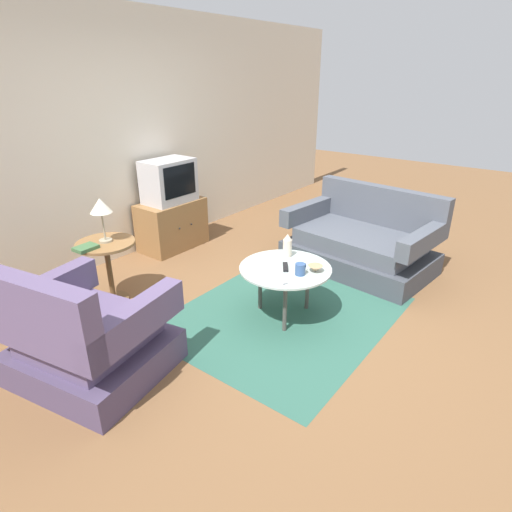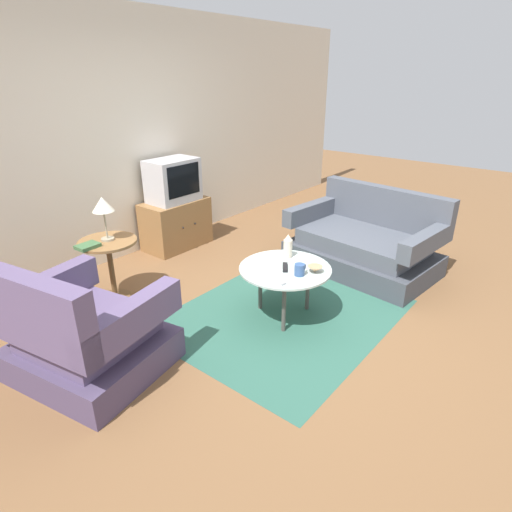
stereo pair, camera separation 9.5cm
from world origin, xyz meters
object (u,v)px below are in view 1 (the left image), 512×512
(vase, at_px, (287,246))
(tv_remote_silver, at_px, (279,280))
(table_lamp, at_px, (101,208))
(mug, at_px, (300,269))
(tv_remote_dark, at_px, (285,267))
(book, at_px, (86,248))
(television, at_px, (169,181))
(side_table, at_px, (108,259))
(coffee_table, at_px, (285,272))
(bowl, at_px, (315,268))
(couch, at_px, (362,243))
(tv_stand, at_px, (172,225))
(armchair, at_px, (85,339))

(vase, xyz_separation_m, tv_remote_silver, (-0.46, -0.23, -0.09))
(table_lamp, height_order, mug, table_lamp)
(tv_remote_dark, relative_size, book, 0.83)
(television, relative_size, vase, 2.73)
(tv_remote_dark, bearing_deg, tv_remote_silver, -13.70)
(side_table, xyz_separation_m, vase, (0.98, -1.34, 0.14))
(coffee_table, relative_size, tv_remote_silver, 4.61)
(bowl, xyz_separation_m, tv_remote_dark, (-0.10, 0.24, -0.02))
(couch, xyz_separation_m, tv_stand, (-0.90, 2.11, 0.02))
(vase, xyz_separation_m, book, (-1.19, 1.32, 0.04))
(armchair, distance_m, coffee_table, 1.68)
(armchair, height_order, book, armchair)
(tv_stand, bearing_deg, side_table, -156.76)
(tv_stand, bearing_deg, table_lamp, -156.75)
(couch, height_order, television, television)
(tv_stand, xyz_separation_m, bowl, (-0.43, -2.26, 0.21))
(coffee_table, xyz_separation_m, tv_remote_silver, (-0.25, -0.11, 0.05))
(side_table, distance_m, table_lamp, 0.49)
(bowl, bearing_deg, armchair, 150.99)
(armchair, xyz_separation_m, bowl, (1.63, -0.90, 0.20))
(coffee_table, xyz_separation_m, table_lamp, (-0.76, 1.47, 0.49))
(coffee_table, distance_m, vase, 0.28)
(side_table, distance_m, tv_remote_dark, 1.66)
(armchair, distance_m, tv_remote_dark, 1.68)
(tv_stand, height_order, bowl, tv_stand)
(coffee_table, bearing_deg, mug, -103.39)
(armchair, relative_size, television, 1.93)
(armchair, relative_size, side_table, 1.89)
(television, distance_m, bowl, 2.32)
(table_lamp, distance_m, bowl, 1.96)
(coffee_table, bearing_deg, tv_stand, 75.73)
(bowl, bearing_deg, couch, 6.74)
(tv_remote_silver, distance_m, book, 1.72)
(television, xyz_separation_m, tv_remote_dark, (-0.52, -2.02, -0.35))
(coffee_table, bearing_deg, armchair, 156.95)
(table_lamp, distance_m, tv_remote_dark, 1.71)
(couch, height_order, tv_remote_dark, couch)
(table_lamp, distance_m, vase, 1.70)
(armchair, distance_m, book, 1.01)
(couch, relative_size, tv_remote_silver, 9.38)
(side_table, relative_size, bowl, 4.64)
(couch, distance_m, bowl, 1.35)
(tv_stand, relative_size, table_lamp, 1.98)
(coffee_table, bearing_deg, television, 75.70)
(side_table, distance_m, television, 1.46)
(couch, bearing_deg, tv_remote_silver, 96.76)
(tv_remote_dark, xyz_separation_m, tv_remote_silver, (-0.24, -0.10, 0.00))
(tv_stand, distance_m, mug, 2.27)
(side_table, xyz_separation_m, tv_stand, (1.29, 0.55, -0.14))
(television, xyz_separation_m, bowl, (-0.43, -2.26, -0.34))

